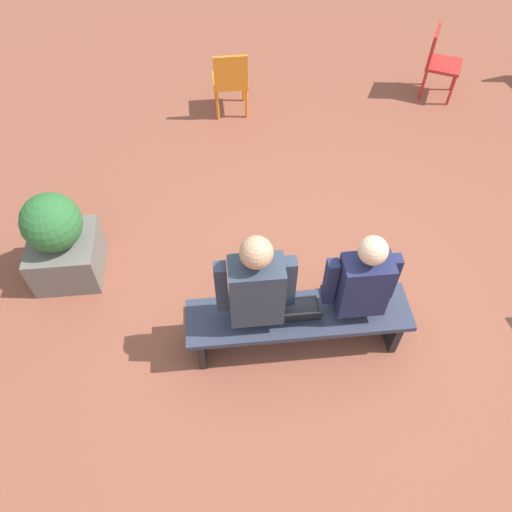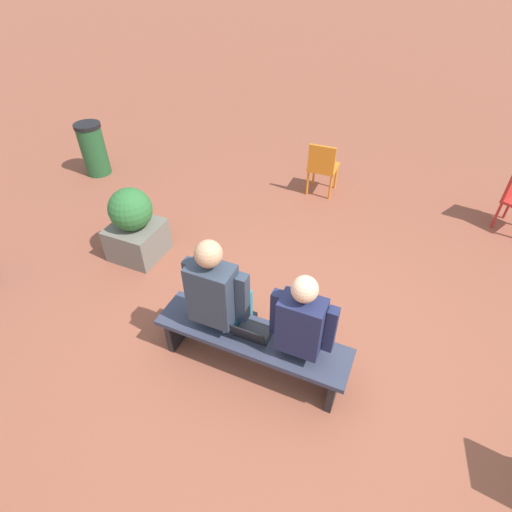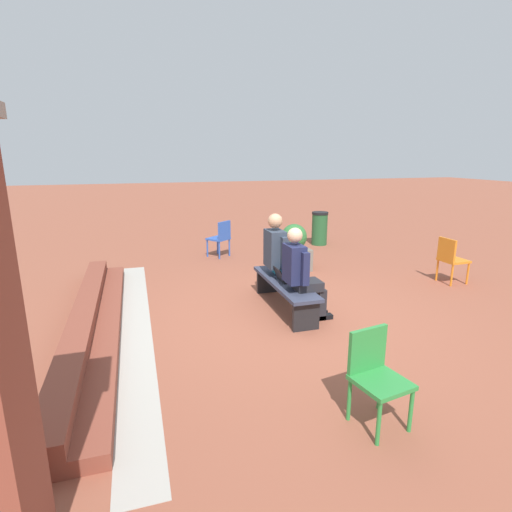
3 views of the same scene
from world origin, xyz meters
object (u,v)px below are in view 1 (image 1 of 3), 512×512
object	(u,v)px
person_adult	(255,288)
plastic_chair_mid_courtyard	(439,59)
person_student	(357,283)
bench	(298,320)
plastic_chair_near_bench_right	(230,79)
laptop	(300,311)
planter	(60,241)

from	to	relation	value
person_adult	plastic_chair_mid_courtyard	bearing A→B (deg)	-127.54
person_student	plastic_chair_mid_courtyard	bearing A→B (deg)	-118.38
bench	person_adult	size ratio (longest dim) A/B	1.26
bench	plastic_chair_near_bench_right	world-z (taller)	plastic_chair_near_bench_right
laptop	planter	distance (m)	2.25
plastic_chair_near_bench_right	plastic_chair_mid_courtyard	world-z (taller)	same
bench	person_adult	xyz separation A→B (m)	(0.35, -0.07, 0.40)
planter	bench	bearing A→B (deg)	154.25
person_adult	plastic_chair_near_bench_right	distance (m)	3.29
plastic_chair_near_bench_right	planter	world-z (taller)	planter
bench	planter	xyz separation A→B (m)	(2.01, -0.97, 0.08)
person_adult	person_student	bearing A→B (deg)	179.65
bench	laptop	bearing A→B (deg)	106.72
bench	person_student	distance (m)	0.58
bench	planter	bearing A→B (deg)	-25.75
plastic_chair_mid_courtyard	plastic_chair_near_bench_right	bearing A→B (deg)	4.30
bench	planter	world-z (taller)	planter
person_student	plastic_chair_mid_courtyard	distance (m)	3.97
person_student	person_adult	size ratio (longest dim) A/B	0.94
plastic_chair_mid_courtyard	bench	bearing A→B (deg)	56.75
plastic_chair_near_bench_right	planter	xyz separation A→B (m)	(1.69, 2.38, -0.04)
person_adult	planter	size ratio (longest dim) A/B	1.52
bench	planter	distance (m)	2.24
planter	person_student	bearing A→B (deg)	159.83
bench	person_adult	distance (m)	0.53
plastic_chair_near_bench_right	person_student	bearing A→B (deg)	103.28
person_student	plastic_chair_near_bench_right	xyz separation A→B (m)	(0.78, -3.29, -0.24)
person_adult	bench	bearing A→B (deg)	168.20
bench	laptop	xyz separation A→B (m)	(-0.00, 0.01, 0.15)
bench	person_student	size ratio (longest dim) A/B	1.34
person_student	plastic_chair_near_bench_right	size ratio (longest dim) A/B	1.60
person_adult	planter	distance (m)	1.92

